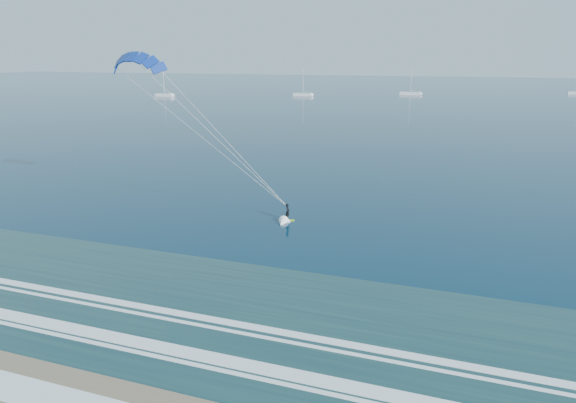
% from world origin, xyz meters
% --- Properties ---
extents(kitesurfer_rig, '(20.21, 5.47, 18.15)m').
position_xyz_m(kitesurfer_rig, '(-10.76, 29.46, 9.27)').
color(kitesurfer_rig, '#8CC116').
rests_on(kitesurfer_rig, ground).
extents(sailboat_0, '(8.35, 2.40, 11.40)m').
position_xyz_m(sailboat_0, '(-110.32, 176.57, 0.68)').
color(sailboat_0, white).
rests_on(sailboat_0, ground).
extents(sailboat_1, '(8.58, 2.40, 11.80)m').
position_xyz_m(sailboat_1, '(-55.13, 199.58, 0.68)').
color(sailboat_1, white).
rests_on(sailboat_1, ground).
extents(sailboat_2, '(9.35, 2.40, 12.52)m').
position_xyz_m(sailboat_2, '(-11.77, 222.57, 0.69)').
color(sailboat_2, white).
rests_on(sailboat_2, ground).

